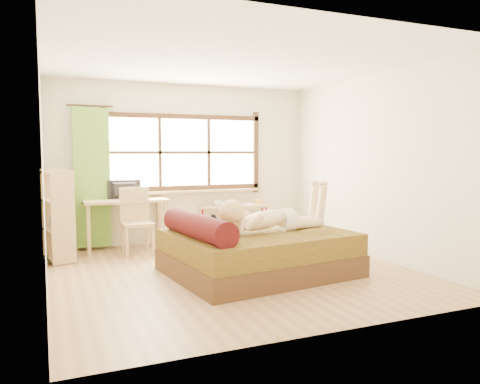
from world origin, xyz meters
name	(u,v)px	position (x,y,z in m)	size (l,w,h in m)	color
floor	(233,271)	(0.00, 0.00, 0.00)	(4.50, 4.50, 0.00)	#9E754C
ceiling	(233,61)	(0.00, 0.00, 2.70)	(4.50, 4.50, 0.00)	white
wall_back	(184,164)	(0.00, 2.25, 1.35)	(4.50, 4.50, 0.00)	silver
wall_front	(332,178)	(0.00, -2.25, 1.35)	(4.50, 4.50, 0.00)	silver
wall_left	(43,171)	(-2.25, 0.00, 1.35)	(4.50, 4.50, 0.00)	silver
wall_right	(375,166)	(2.25, 0.00, 1.35)	(4.50, 4.50, 0.00)	silver
window	(185,155)	(0.00, 2.22, 1.51)	(2.80, 0.16, 1.46)	#FFEDBF
curtain	(92,178)	(-1.55, 2.13, 1.15)	(0.55, 0.10, 2.20)	#4F9629
bed	(255,251)	(0.22, -0.20, 0.30)	(2.38, 2.00, 0.83)	#33240F
woman	(271,206)	(0.43, -0.24, 0.87)	(1.53, 0.44, 0.65)	beige
kitten	(203,223)	(-0.44, -0.09, 0.68)	(0.33, 0.13, 0.26)	black
desk	(126,206)	(-1.06, 1.95, 0.70)	(1.30, 0.61, 0.81)	tan
monitor	(125,190)	(-1.06, 2.00, 0.96)	(0.52, 0.07, 0.30)	black
chair	(136,217)	(-0.97, 1.59, 0.56)	(0.46, 0.46, 1.01)	tan
pipe_shelf	(234,214)	(0.85, 2.07, 0.46)	(1.28, 0.52, 0.70)	tan
cup	(217,203)	(0.54, 2.07, 0.67)	(0.11, 0.11, 0.09)	gray
book	(244,204)	(1.04, 2.07, 0.63)	(0.16, 0.22, 0.02)	gray
bookshelf	(58,215)	(-2.08, 1.50, 0.66)	(0.44, 0.63, 1.31)	tan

